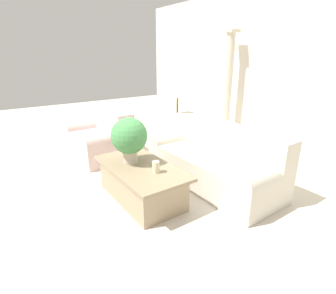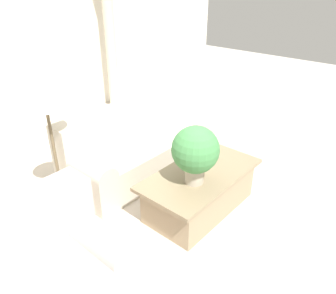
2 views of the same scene
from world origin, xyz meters
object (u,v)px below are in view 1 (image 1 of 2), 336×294
Objects in this scene: coffee_table at (141,182)px; potted_plant at (129,137)px; floor_lamp at (178,91)px; loveseat at (101,137)px; sofa_long at (214,161)px.

potted_plant reaches higher than coffee_table.
potted_plant is 1.60m from floor_lamp.
loveseat is at bearing -130.14° from floor_lamp.
loveseat is at bearing 171.76° from potted_plant.
floor_lamp reaches higher than loveseat.
sofa_long is 1.48× the size of floor_lamp.
potted_plant reaches higher than sofa_long.
potted_plant is (1.68, -0.24, 0.48)m from loveseat.
floor_lamp is (-1.13, 0.16, 0.89)m from sofa_long.
sofa_long and loveseat have the same top height.
coffee_table is at bearing -99.73° from sofa_long.
floor_lamp is (-0.93, 1.30, 0.99)m from coffee_table.
floor_lamp reaches higher than coffee_table.
coffee_table is at bearing -5.93° from loveseat.
sofa_long is 2.27m from loveseat.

